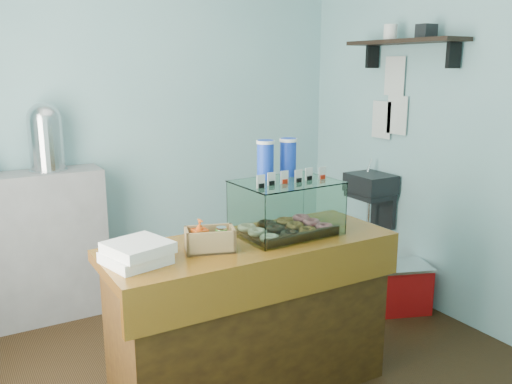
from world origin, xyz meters
TOP-DOWN VIEW (x-y plane):
  - ground at (0.00, 0.00)m, footprint 3.50×3.50m
  - room_shell at (0.03, 0.01)m, footprint 3.54×3.04m
  - counter at (0.00, -0.25)m, footprint 1.60×0.60m
  - back_shelf at (-0.90, 1.32)m, footprint 1.00×0.32m
  - display_case at (0.25, -0.20)m, footprint 0.57×0.42m
  - condiment_crate at (-0.26, -0.28)m, footprint 0.28×0.22m
  - pastry_boxes at (-0.64, -0.27)m, footprint 0.34×0.33m
  - coffee_urn at (-0.75, 1.34)m, footprint 0.26×0.26m
  - red_cooler at (1.51, 0.09)m, footprint 0.50×0.44m

SIDE VIEW (x-z plane):
  - ground at x=0.00m, z-range 0.00..0.00m
  - red_cooler at x=1.51m, z-range 0.00..0.37m
  - counter at x=0.00m, z-range 0.01..0.91m
  - back_shelf at x=-0.90m, z-range 0.00..1.10m
  - pastry_boxes at x=-0.64m, z-range 0.90..1.01m
  - condiment_crate at x=-0.26m, z-range 0.88..1.05m
  - display_case at x=0.25m, z-range 0.81..1.33m
  - coffee_urn at x=-0.75m, z-range 1.11..1.59m
  - room_shell at x=0.03m, z-range 0.30..3.12m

